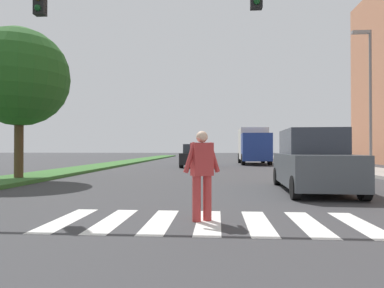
% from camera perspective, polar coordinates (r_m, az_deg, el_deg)
% --- Properties ---
extents(ground_plane, '(140.00, 140.00, 0.00)m').
position_cam_1_polar(ground_plane, '(28.03, 3.89, -3.48)').
color(ground_plane, '#38383A').
extents(crosswalk, '(5.85, 2.20, 0.01)m').
position_cam_1_polar(crosswalk, '(6.49, 2.77, -12.81)').
color(crosswalk, silver).
rests_on(crosswalk, ground_plane).
extents(median_strip, '(2.47, 64.00, 0.15)m').
position_cam_1_polar(median_strip, '(27.32, -13.49, -3.38)').
color(median_strip, '#386B2D').
rests_on(median_strip, ground_plane).
extents(tree_mid, '(4.08, 4.08, 6.23)m').
position_cam_1_polar(tree_mid, '(16.27, -26.75, 9.86)').
color(tree_mid, '#4C3823').
rests_on(tree_mid, median_strip).
extents(sidewalk_right, '(3.00, 64.00, 0.15)m').
position_cam_1_polar(sidewalk_right, '(27.42, 22.58, -3.34)').
color(sidewalk_right, '#9E9991').
rests_on(sidewalk_right, ground_plane).
extents(traffic_light_gantry, '(9.85, 0.30, 6.00)m').
position_cam_1_polar(traffic_light_gantry, '(9.83, -23.81, 17.32)').
color(traffic_light_gantry, gold).
rests_on(traffic_light_gantry, median_strip).
extents(street_lamp_right, '(1.02, 0.24, 7.50)m').
position_cam_1_polar(street_lamp_right, '(20.72, 27.27, 8.35)').
color(street_lamp_right, slate).
rests_on(street_lamp_right, sidewalk_right).
extents(pedestrian_performer, '(0.71, 0.42, 1.69)m').
position_cam_1_polar(pedestrian_performer, '(6.46, 1.66, -4.54)').
color(pedestrian_performer, '#B23333').
rests_on(pedestrian_performer, ground_plane).
extents(suv_crossing, '(2.15, 4.68, 1.97)m').
position_cam_1_polar(suv_crossing, '(11.55, 19.37, -2.82)').
color(suv_crossing, '#474C51').
rests_on(suv_crossing, ground_plane).
extents(sedan_midblock, '(2.10, 4.21, 1.65)m').
position_cam_1_polar(sedan_midblock, '(24.95, 0.65, -2.07)').
color(sedan_midblock, black).
rests_on(sedan_midblock, ground_plane).
extents(truck_box_delivery, '(2.40, 6.20, 3.10)m').
position_cam_1_polar(truck_box_delivery, '(30.07, 10.17, -0.17)').
color(truck_box_delivery, navy).
rests_on(truck_box_delivery, ground_plane).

